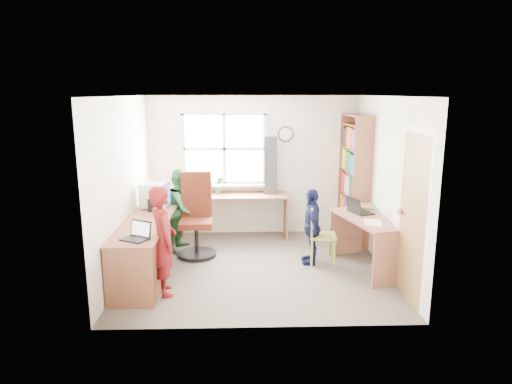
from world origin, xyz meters
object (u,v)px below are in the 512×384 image
(right_desk, at_px, (368,232))
(crt_monitor, at_px, (155,195))
(potted_plant, at_px, (219,185))
(person_navy, at_px, (312,226))
(person_green, at_px, (182,209))
(wooden_chair, at_px, (318,232))
(laptop_right, at_px, (358,209))
(laptop_left, at_px, (137,235))
(person_red, at_px, (163,241))
(l_desk, at_px, (160,244))
(bookshelf, at_px, (354,182))
(cd_tower, at_px, (271,165))
(swivel_chair, at_px, (196,220))

(right_desk, bearing_deg, crt_monitor, 153.00)
(potted_plant, bearing_deg, person_navy, -43.42)
(person_green, bearing_deg, wooden_chair, -94.59)
(laptop_right, bearing_deg, right_desk, 179.40)
(laptop_left, distance_m, person_red, 0.33)
(person_green, distance_m, person_navy, 2.07)
(person_green, bearing_deg, l_desk, -173.90)
(laptop_left, bearing_deg, person_red, 53.91)
(bookshelf, height_order, person_green, bookshelf)
(laptop_right, height_order, person_green, person_green)
(person_red, bearing_deg, person_green, -20.30)
(right_desk, distance_m, laptop_left, 3.12)
(bookshelf, height_order, person_navy, bookshelf)
(right_desk, xyz_separation_m, laptop_left, (-3.00, -0.85, 0.26))
(cd_tower, bearing_deg, swivel_chair, -134.38)
(laptop_right, bearing_deg, person_navy, 68.34)
(bookshelf, height_order, wooden_chair, bookshelf)
(swivel_chair, relative_size, laptop_right, 2.94)
(swivel_chair, relative_size, laptop_left, 3.29)
(bookshelf, relative_size, wooden_chair, 2.43)
(laptop_left, distance_m, person_green, 1.83)
(laptop_left, bearing_deg, person_navy, 55.31)
(bookshelf, relative_size, swivel_chair, 1.66)
(right_desk, xyz_separation_m, wooden_chair, (-0.65, 0.25, -0.07))
(bookshelf, distance_m, cd_tower, 1.42)
(wooden_chair, relative_size, person_green, 0.67)
(right_desk, bearing_deg, l_desk, 169.32)
(crt_monitor, xyz_separation_m, cd_tower, (1.80, 0.93, 0.30))
(swivel_chair, bearing_deg, bookshelf, 11.86)
(swivel_chair, relative_size, person_red, 0.93)
(right_desk, distance_m, wooden_chair, 0.70)
(bookshelf, bearing_deg, person_navy, -129.99)
(laptop_right, height_order, potted_plant, potted_plant)
(bookshelf, relative_size, cd_tower, 2.16)
(person_red, bearing_deg, cd_tower, -51.73)
(swivel_chair, xyz_separation_m, wooden_chair, (1.80, -0.41, -0.08))
(l_desk, distance_m, bookshelf, 3.35)
(right_desk, bearing_deg, cd_tower, 113.64)
(person_navy, bearing_deg, laptop_left, -61.65)
(right_desk, xyz_separation_m, potted_plant, (-2.15, 1.58, 0.36))
(cd_tower, bearing_deg, person_green, -148.20)
(right_desk, relative_size, crt_monitor, 3.28)
(swivel_chair, distance_m, laptop_right, 2.41)
(l_desk, height_order, person_navy, person_navy)
(wooden_chair, bearing_deg, swivel_chair, 172.78)
(crt_monitor, distance_m, laptop_right, 3.01)
(right_desk, bearing_deg, person_green, 145.86)
(l_desk, xyz_separation_m, laptop_right, (2.77, 0.45, 0.35))
(bookshelf, height_order, laptop_right, bookshelf)
(bookshelf, bearing_deg, l_desk, -153.57)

